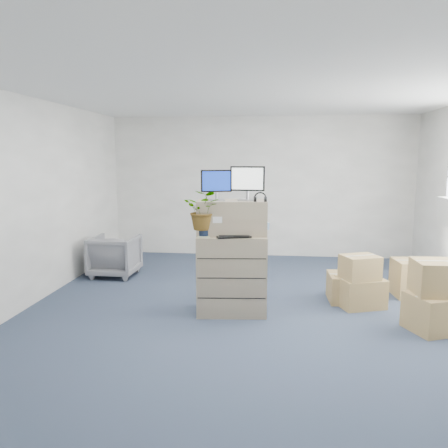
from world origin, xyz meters
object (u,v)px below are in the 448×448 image
(monitor_left, at_px, (216,183))
(potted_plant, at_px, (204,215))
(filing_cabinet_lower, at_px, (232,274))
(monitor_right, at_px, (247,181))
(keyboard, at_px, (234,236))
(water_bottle, at_px, (236,226))
(office_chair, at_px, (115,254))

(monitor_left, distance_m, potted_plant, 0.44)
(filing_cabinet_lower, relative_size, monitor_right, 2.35)
(keyboard, distance_m, water_bottle, 0.22)
(monitor_left, bearing_deg, filing_cabinet_lower, -21.34)
(water_bottle, xyz_separation_m, potted_plant, (-0.38, -0.17, 0.15))
(keyboard, bearing_deg, office_chair, 123.77)
(filing_cabinet_lower, relative_size, keyboard, 2.44)
(monitor_right, bearing_deg, monitor_left, -168.17)
(keyboard, distance_m, office_chair, 2.83)
(monitor_right, distance_m, keyboard, 0.72)
(filing_cabinet_lower, xyz_separation_m, monitor_right, (0.19, 0.07, 1.19))
(monitor_right, bearing_deg, potted_plant, -153.98)
(water_bottle, bearing_deg, monitor_right, 14.22)
(monitor_left, distance_m, water_bottle, 0.59)
(potted_plant, xyz_separation_m, office_chair, (-1.80, 1.68, -0.91))
(keyboard, bearing_deg, water_bottle, 68.42)
(office_chair, bearing_deg, filing_cabinet_lower, 145.41)
(potted_plant, relative_size, office_chair, 0.74)
(monitor_left, distance_m, keyboard, 0.71)
(potted_plant, height_order, office_chair, potted_plant)
(filing_cabinet_lower, height_order, keyboard, keyboard)
(keyboard, bearing_deg, potted_plant, 158.45)
(potted_plant, distance_m, office_chair, 2.62)
(filing_cabinet_lower, xyz_separation_m, potted_plant, (-0.34, -0.14, 0.78))
(filing_cabinet_lower, height_order, monitor_left, monitor_left)
(office_chair, bearing_deg, water_bottle, 146.61)
(monitor_right, bearing_deg, office_chair, 152.21)
(filing_cabinet_lower, bearing_deg, potted_plant, -162.86)
(filing_cabinet_lower, relative_size, water_bottle, 4.51)
(filing_cabinet_lower, xyz_separation_m, office_chair, (-2.13, 1.54, -0.13))
(filing_cabinet_lower, distance_m, office_chair, 2.63)
(keyboard, distance_m, potted_plant, 0.45)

